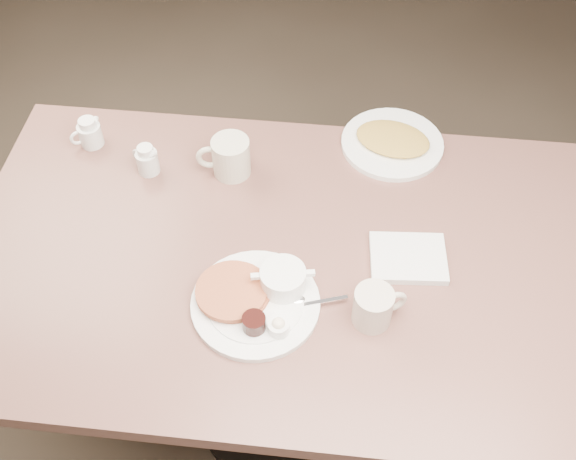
# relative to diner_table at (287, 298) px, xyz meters

# --- Properties ---
(room) EXTENTS (7.04, 8.04, 2.84)m
(room) POSITION_rel_diner_table_xyz_m (0.00, 0.00, 0.82)
(room) COLOR #4C3F33
(room) RESTS_ON ground
(diner_table) EXTENTS (1.50, 0.90, 0.75)m
(diner_table) POSITION_rel_diner_table_xyz_m (0.00, 0.00, 0.00)
(diner_table) COLOR #84564C
(diner_table) RESTS_ON ground
(main_plate) EXTENTS (0.36, 0.32, 0.07)m
(main_plate) POSITION_rel_diner_table_xyz_m (-0.05, -0.13, 0.19)
(main_plate) COLOR white
(main_plate) RESTS_ON diner_table
(coffee_mug_near) EXTENTS (0.13, 0.11, 0.09)m
(coffee_mug_near) POSITION_rel_diner_table_xyz_m (0.20, -0.15, 0.22)
(coffee_mug_near) COLOR beige
(coffee_mug_near) RESTS_ON diner_table
(napkin) EXTENTS (0.18, 0.15, 0.02)m
(napkin) POSITION_rel_diner_table_xyz_m (0.27, 0.02, 0.18)
(napkin) COLOR white
(napkin) RESTS_ON diner_table
(coffee_mug_far) EXTENTS (0.14, 0.11, 0.10)m
(coffee_mug_far) POSITION_rel_diner_table_xyz_m (-0.17, 0.25, 0.22)
(coffee_mug_far) COLOR silver
(coffee_mug_far) RESTS_ON diner_table
(creamer_left) EXTENTS (0.08, 0.08, 0.08)m
(creamer_left) POSITION_rel_diner_table_xyz_m (-0.55, 0.31, 0.21)
(creamer_left) COLOR white
(creamer_left) RESTS_ON diner_table
(creamer_right) EXTENTS (0.08, 0.06, 0.08)m
(creamer_right) POSITION_rel_diner_table_xyz_m (-0.38, 0.23, 0.21)
(creamer_right) COLOR white
(creamer_right) RESTS_ON diner_table
(hash_plate) EXTENTS (0.32, 0.32, 0.04)m
(hash_plate) POSITION_rel_diner_table_xyz_m (0.23, 0.39, 0.18)
(hash_plate) COLOR white
(hash_plate) RESTS_ON diner_table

